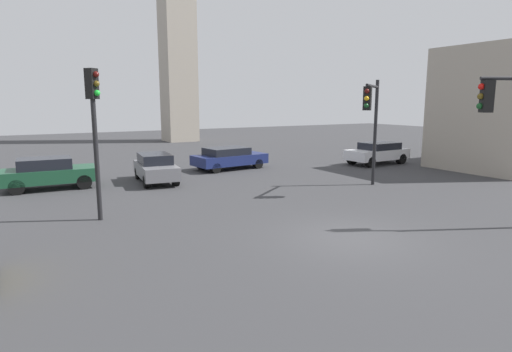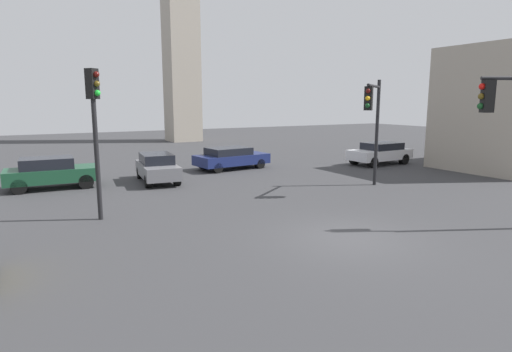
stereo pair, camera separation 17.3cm
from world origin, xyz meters
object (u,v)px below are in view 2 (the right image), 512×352
(car_1, at_px, (380,153))
(car_2, at_px, (231,157))
(traffic_light_1, at_px, (373,113))
(car_0, at_px, (51,172))
(car_3, at_px, (157,167))
(traffic_light_2, at_px, (95,116))

(car_1, distance_m, car_2, 9.87)
(traffic_light_1, bearing_deg, car_0, -66.95)
(car_2, bearing_deg, traffic_light_1, -77.86)
(traffic_light_1, bearing_deg, car_3, -76.85)
(traffic_light_1, height_order, car_1, traffic_light_1)
(car_2, bearing_deg, car_0, -179.19)
(car_1, xyz_separation_m, car_3, (-14.54, 1.05, -0.01))
(car_2, relative_size, car_3, 1.12)
(car_0, bearing_deg, car_1, -2.71)
(traffic_light_2, relative_size, car_2, 1.12)
(car_1, bearing_deg, car_0, -7.41)
(traffic_light_1, distance_m, traffic_light_2, 11.86)
(traffic_light_2, bearing_deg, traffic_light_1, 47.20)
(car_3, bearing_deg, traffic_light_1, 55.80)
(traffic_light_2, xyz_separation_m, car_3, (3.79, 6.02, -2.84))
(traffic_light_1, xyz_separation_m, car_2, (-2.89, 8.84, -2.85))
(traffic_light_2, relative_size, car_1, 1.20)
(traffic_light_2, bearing_deg, car_3, 109.08)
(traffic_light_1, relative_size, car_3, 1.24)
(traffic_light_1, distance_m, car_3, 10.94)
(traffic_light_1, xyz_separation_m, car_1, (6.51, 5.82, -2.79))
(car_1, bearing_deg, car_3, -6.16)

